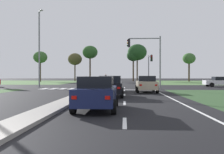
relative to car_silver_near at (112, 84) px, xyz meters
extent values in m
plane|color=black|center=(-2.23, 10.09, -0.80)|extent=(200.00, 200.00, 0.00)
cube|color=#476B38|center=(-27.73, 34.59, -0.79)|extent=(35.00, 35.00, 0.01)
cube|color=#476B38|center=(23.27, 34.59, -0.79)|extent=(35.00, 35.00, 0.01)
cube|color=gray|center=(-2.23, -8.91, -0.73)|extent=(1.20, 22.00, 0.14)
cube|color=#ADA89E|center=(-2.23, 35.09, -0.73)|extent=(1.20, 36.00, 0.14)
cube|color=silver|center=(1.27, -16.19, -0.79)|extent=(0.14, 2.00, 0.01)
cube|color=silver|center=(1.27, -10.19, -0.79)|extent=(0.14, 2.00, 0.01)
cube|color=silver|center=(1.27, -4.19, -0.79)|extent=(0.14, 2.00, 0.01)
cube|color=silver|center=(1.27, 1.81, -0.79)|extent=(0.14, 2.00, 0.01)
cube|color=silver|center=(1.27, 7.81, -0.79)|extent=(0.14, 2.00, 0.01)
cube|color=silver|center=(4.62, -7.91, -0.79)|extent=(0.14, 24.00, 0.01)
cube|color=silver|center=(1.57, 3.09, -0.79)|extent=(6.40, 0.50, 0.01)
cube|color=silver|center=(-8.63, 4.89, -0.79)|extent=(0.70, 2.80, 0.01)
cube|color=silver|center=(-7.48, 4.89, -0.79)|extent=(0.70, 2.80, 0.01)
cube|color=silver|center=(-6.33, 4.89, -0.79)|extent=(0.70, 2.80, 0.01)
cube|color=silver|center=(-5.18, 4.89, -0.79)|extent=(0.70, 2.80, 0.01)
cube|color=silver|center=(-4.03, 4.89, -0.79)|extent=(0.70, 2.80, 0.01)
cube|color=silver|center=(-2.88, 4.89, -0.79)|extent=(0.70, 2.80, 0.01)
cube|color=#B7B7BC|center=(0.00, 0.03, -0.12)|extent=(1.86, 4.59, 0.72)
cube|color=black|center=(0.00, -0.12, 0.50)|extent=(1.63, 2.11, 0.52)
cube|color=red|center=(-0.71, -2.28, -0.05)|extent=(0.20, 0.04, 0.14)
cube|color=red|center=(0.71, -2.28, -0.05)|extent=(0.20, 0.04, 0.14)
cylinder|color=black|center=(-0.93, 1.50, -0.48)|extent=(0.22, 0.64, 0.64)
cylinder|color=black|center=(0.93, 1.50, -0.48)|extent=(0.22, 0.64, 0.64)
cylinder|color=black|center=(-0.93, -1.43, -0.48)|extent=(0.22, 0.64, 0.64)
cylinder|color=black|center=(0.93, -1.43, -0.48)|extent=(0.22, 0.64, 0.64)
cube|color=#161E47|center=(-0.05, -13.01, -0.10)|extent=(1.73, 4.27, 0.76)
cube|color=black|center=(-0.05, -13.16, 0.54)|extent=(1.53, 1.96, 0.52)
cube|color=red|center=(-0.71, -15.17, -0.02)|extent=(0.20, 0.04, 0.14)
cube|color=red|center=(0.61, -15.17, -0.02)|extent=(0.20, 0.04, 0.14)
cylinder|color=black|center=(-0.92, -11.65, -0.48)|extent=(0.22, 0.64, 0.64)
cylinder|color=black|center=(0.81, -11.65, -0.48)|extent=(0.22, 0.64, 0.64)
cylinder|color=black|center=(-0.92, -14.38, -0.48)|extent=(0.22, 0.64, 0.64)
cylinder|color=black|center=(0.81, -14.38, -0.48)|extent=(0.22, 0.64, 0.64)
cube|color=black|center=(0.19, -5.89, -0.09)|extent=(1.80, 4.11, 0.77)
cube|color=black|center=(0.19, -6.04, 0.56)|extent=(1.58, 1.89, 0.52)
cube|color=red|center=(-0.50, -7.96, -0.01)|extent=(0.20, 0.04, 0.14)
cube|color=red|center=(0.87, -7.96, -0.01)|extent=(0.20, 0.04, 0.14)
cylinder|color=black|center=(-0.71, -4.57, -0.48)|extent=(0.22, 0.64, 0.64)
cylinder|color=black|center=(1.09, -4.57, -0.48)|extent=(0.22, 0.64, 0.64)
cylinder|color=black|center=(-0.71, -7.20, -0.48)|extent=(0.22, 0.64, 0.64)
cylinder|color=black|center=(1.09, -7.20, -0.48)|extent=(0.22, 0.64, 0.64)
cube|color=silver|center=(14.98, 11.11, -0.16)|extent=(4.31, 1.78, 0.63)
cube|color=black|center=(15.13, 11.11, 0.41)|extent=(1.98, 1.57, 0.52)
cylinder|color=black|center=(13.60, 10.22, -0.48)|extent=(0.64, 0.22, 0.64)
cylinder|color=black|center=(13.60, 12.00, -0.48)|extent=(0.64, 0.22, 0.64)
cube|color=#BCAD8E|center=(3.40, -0.79, -0.10)|extent=(1.80, 4.29, 0.76)
cube|color=black|center=(3.40, -0.94, 0.55)|extent=(1.58, 1.98, 0.52)
cube|color=red|center=(2.72, -2.96, -0.02)|extent=(0.20, 0.04, 0.14)
cube|color=red|center=(4.08, -2.96, -0.02)|extent=(0.20, 0.04, 0.14)
cylinder|color=black|center=(2.50, 0.58, -0.48)|extent=(0.22, 0.64, 0.64)
cylinder|color=black|center=(4.30, 0.58, -0.48)|extent=(0.22, 0.64, 0.64)
cylinder|color=black|center=(2.50, -2.17, -0.48)|extent=(0.22, 0.64, 0.64)
cylinder|color=black|center=(4.30, -2.17, -0.48)|extent=(0.22, 0.64, 0.64)
cylinder|color=gray|center=(5.37, 3.49, 2.29)|extent=(0.18, 0.18, 6.17)
cylinder|color=gray|center=(3.59, 3.49, 5.12)|extent=(3.57, 0.12, 0.12)
cube|color=black|center=(1.80, 3.49, 4.60)|extent=(0.26, 0.32, 0.95)
sphere|color=#360503|center=(1.64, 3.49, 4.90)|extent=(0.20, 0.20, 0.20)
sphere|color=orange|center=(1.64, 3.49, 4.60)|extent=(0.20, 0.20, 0.20)
sphere|color=black|center=(1.64, 3.49, 4.30)|extent=(0.20, 0.20, 0.20)
cylinder|color=gray|center=(5.37, 16.69, 1.72)|extent=(0.18, 0.18, 5.04)
cylinder|color=gray|center=(5.37, 14.54, 3.99)|extent=(0.12, 4.30, 0.12)
cube|color=black|center=(5.37, 12.39, 3.47)|extent=(0.32, 0.26, 0.95)
sphere|color=red|center=(5.37, 12.23, 3.77)|extent=(0.20, 0.20, 0.20)
sphere|color=#3A2405|center=(5.37, 12.23, 3.47)|extent=(0.20, 0.20, 0.20)
sphere|color=black|center=(5.37, 12.23, 3.17)|extent=(0.20, 0.20, 0.20)
cylinder|color=gray|center=(-10.40, 8.01, 4.38)|extent=(0.20, 0.20, 10.35)
cylinder|color=gray|center=(-9.99, 7.25, 9.45)|extent=(0.91, 1.57, 0.10)
ellipsoid|color=#B2B2A8|center=(-9.58, 6.49, 9.35)|extent=(0.56, 0.28, 0.20)
cylinder|color=#232833|center=(-2.11, 18.96, -0.29)|extent=(0.16, 0.16, 0.74)
cylinder|color=#232833|center=(-2.11, 18.96, 0.47)|extent=(0.34, 0.34, 0.78)
sphere|color=tan|center=(-2.11, 18.96, 0.97)|extent=(0.22, 0.22, 0.22)
cylinder|color=#423323|center=(-21.54, 39.88, 1.99)|extent=(0.35, 0.35, 5.57)
ellipsoid|color=#38602D|center=(-21.54, 39.88, 5.80)|extent=(3.73, 3.73, 3.17)
cylinder|color=#423323|center=(-12.90, 44.00, 1.82)|extent=(0.35, 0.35, 5.23)
ellipsoid|color=#4C4728|center=(-12.90, 44.00, 5.53)|extent=(3.99, 3.99, 3.39)
cylinder|color=#423323|center=(-8.11, 41.00, 2.64)|extent=(0.40, 0.40, 6.87)
ellipsoid|color=#285123|center=(-8.11, 41.00, 7.21)|extent=(4.13, 4.13, 3.51)
cylinder|color=#423323|center=(4.86, 43.75, 2.56)|extent=(0.37, 0.37, 6.71)
ellipsoid|color=#1E421E|center=(4.86, 43.75, 7.38)|extent=(5.35, 5.35, 4.55)
cylinder|color=#423323|center=(3.75, 43.42, 2.30)|extent=(0.41, 0.41, 6.20)
ellipsoid|color=#1E421E|center=(3.75, 43.42, 6.40)|extent=(3.63, 3.63, 3.09)
cylinder|color=#423323|center=(18.68, 41.53, 1.85)|extent=(0.45, 0.45, 5.30)
ellipsoid|color=#38602D|center=(18.68, 41.53, 5.44)|extent=(3.41, 3.41, 2.90)
camera|label=1|loc=(1.26, -24.54, 0.85)|focal=38.76mm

